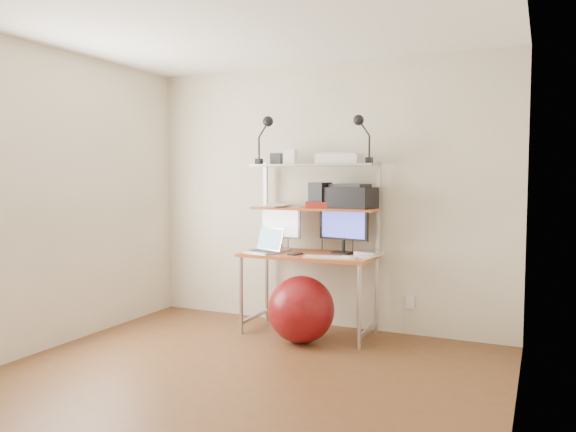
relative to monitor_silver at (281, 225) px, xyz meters
The scene contains 20 objects.
room 1.58m from the monitor_silver, 78.03° to the right, with size 3.60×3.60×3.60m.
computer_desk 0.32m from the monitor_silver, ahead, with size 1.20×0.60×1.57m.
wall_outlet 1.38m from the monitor_silver, 12.73° to the left, with size 0.08×0.01×0.12m, color white.
monitor_silver is the anchor object (origin of this frame).
monitor_black 0.61m from the monitor_silver, ahead, with size 0.49×0.17×0.49m.
laptop 0.26m from the monitor_silver, 110.24° to the right, with size 0.41×0.37×0.29m.
keyboard 0.69m from the monitor_silver, 24.37° to the right, with size 0.45×0.13×0.01m, color white.
mouse 0.82m from the monitor_silver, 19.07° to the right, with size 0.09×0.05×0.02m, color white.
mac_mini 0.89m from the monitor_silver, ahead, with size 0.21×0.21×0.04m, color silver.
phone 0.39m from the monitor_silver, 40.09° to the right, with size 0.08×0.15×0.01m, color black.
printer 0.72m from the monitor_silver, ahead, with size 0.51×0.39×0.22m.
nas_cube 0.48m from the monitor_silver, ahead, with size 0.16×0.16×0.23m, color black.
red_box 0.42m from the monitor_silver, ahead, with size 0.20×0.13×0.06m, color #AC261B.
scanner 0.84m from the monitor_silver, ahead, with size 0.40×0.28×0.10m.
box_white 0.65m from the monitor_silver, 15.35° to the left, with size 0.11×0.10×0.13m, color white.
box_grey 0.63m from the monitor_silver, 132.99° to the left, with size 0.11×0.11×0.11m, color #2A2A2C.
clip_lamp_left 0.91m from the monitor_silver, 169.30° to the right, with size 0.18×0.10×0.45m.
clip_lamp_right 1.18m from the monitor_silver, ahead, with size 0.17×0.09×0.42m.
exercise_ball 0.86m from the monitor_silver, 44.62° to the right, with size 0.58×0.58×0.58m, color maroon.
paper_stack 0.20m from the monitor_silver, 138.88° to the left, with size 0.36×0.41×0.02m.
Camera 1 is at (1.93, -3.23, 1.43)m, focal length 35.00 mm.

